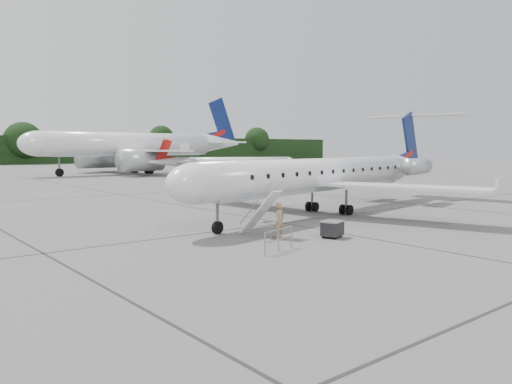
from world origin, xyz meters
TOP-DOWN VIEW (x-y plane):
  - ground at (0.00, 0.00)m, footprint 320.00×320.00m
  - main_regional_jet at (-0.27, 5.00)m, footprint 34.24×27.49m
  - airstair at (-8.99, 1.00)m, footprint 1.26×2.32m
  - passenger at (-8.75, -0.23)m, footprint 0.79×0.63m
  - safety_railing at (-10.84, -2.52)m, footprint 2.14×0.67m
  - baggage_cart at (-6.37, -1.68)m, footprint 1.31×1.18m
  - bg_narrowbody at (13.10, 64.12)m, footprint 42.17×31.46m
  - bg_regional_right at (24.14, 48.10)m, footprint 28.27×25.16m

SIDE VIEW (x-z plane):
  - ground at x=0.00m, z-range 0.00..0.00m
  - baggage_cart at x=-6.37m, z-range 0.00..0.95m
  - safety_railing at x=-10.84m, z-range 0.00..1.00m
  - passenger at x=-8.75m, z-range 0.00..1.89m
  - airstair at x=-8.99m, z-range 0.00..2.46m
  - bg_regional_right at x=24.14m, z-range 0.00..6.12m
  - main_regional_jet at x=-0.27m, z-range 0.00..7.84m
  - bg_narrowbody at x=13.10m, z-range 0.00..14.57m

